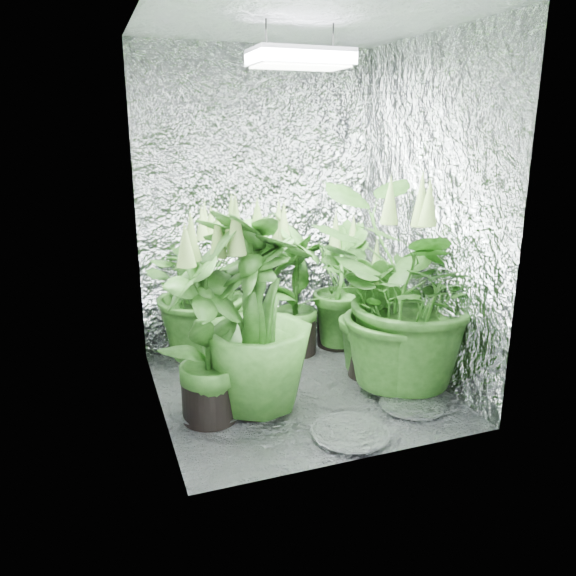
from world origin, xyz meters
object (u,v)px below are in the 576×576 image
(plant_a, at_px, (204,286))
(plant_d, at_px, (256,314))
(plant_b, at_px, (296,285))
(plant_e, at_px, (404,292))
(plant_g, at_px, (370,318))
(grow_lamp, at_px, (300,58))
(plant_c, at_px, (338,288))
(circulation_fan, at_px, (350,322))
(plant_f, at_px, (207,329))

(plant_a, relative_size, plant_d, 0.91)
(plant_a, distance_m, plant_b, 0.60)
(plant_e, distance_m, plant_g, 0.34)
(grow_lamp, bearing_deg, plant_a, 122.85)
(plant_c, bearing_deg, plant_e, -86.37)
(plant_e, distance_m, circulation_fan, 0.93)
(plant_d, relative_size, plant_g, 1.41)
(plant_b, relative_size, plant_f, 0.95)
(grow_lamp, distance_m, plant_a, 1.53)
(grow_lamp, height_order, plant_d, grow_lamp)
(plant_a, bearing_deg, plant_e, -42.13)
(plant_a, height_order, circulation_fan, plant_a)
(plant_c, relative_size, plant_e, 0.73)
(grow_lamp, distance_m, plant_e, 1.36)
(plant_f, distance_m, plant_g, 1.07)
(plant_c, bearing_deg, plant_f, -145.80)
(plant_g, relative_size, circulation_fan, 2.52)
(plant_d, relative_size, plant_e, 0.92)
(plant_e, bearing_deg, plant_f, 177.98)
(plant_a, xyz_separation_m, plant_e, (0.96, -0.87, 0.10))
(plant_d, height_order, plant_g, plant_d)
(plant_a, distance_m, plant_f, 0.84)
(plant_d, distance_m, plant_f, 0.27)
(circulation_fan, bearing_deg, plant_e, -117.42)
(grow_lamp, height_order, plant_a, grow_lamp)
(plant_b, height_order, circulation_fan, plant_b)
(plant_b, xyz_separation_m, circulation_fan, (0.44, 0.07, -0.34))
(plant_c, bearing_deg, plant_b, -174.80)
(plant_a, xyz_separation_m, plant_c, (0.91, -0.10, -0.08))
(plant_b, distance_m, plant_d, 0.83)
(plant_f, height_order, plant_g, plant_f)
(plant_f, distance_m, circulation_fan, 1.46)
(plant_a, relative_size, plant_f, 0.97)
(plant_f, bearing_deg, plant_e, -2.02)
(plant_d, xyz_separation_m, plant_e, (0.85, -0.06, 0.05))
(plant_d, xyz_separation_m, circulation_fan, (0.92, 0.75, -0.41))
(plant_f, bearing_deg, circulation_fan, 32.98)
(plant_b, xyz_separation_m, plant_f, (-0.75, -0.70, 0.03))
(grow_lamp, relative_size, plant_c, 0.53)
(grow_lamp, bearing_deg, plant_g, 1.15)
(plant_b, bearing_deg, plant_c, 5.20)
(plant_e, bearing_deg, circulation_fan, 85.25)
(plant_a, xyz_separation_m, circulation_fan, (1.03, -0.06, -0.36))
(plant_g, xyz_separation_m, circulation_fan, (0.15, 0.57, -0.24))
(plant_g, height_order, circulation_fan, plant_g)
(plant_e, relative_size, plant_g, 1.53)
(plant_a, relative_size, circulation_fan, 3.23)
(plant_a, height_order, plant_f, plant_f)
(plant_e, bearing_deg, plant_d, 175.88)
(plant_b, relative_size, plant_g, 1.25)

